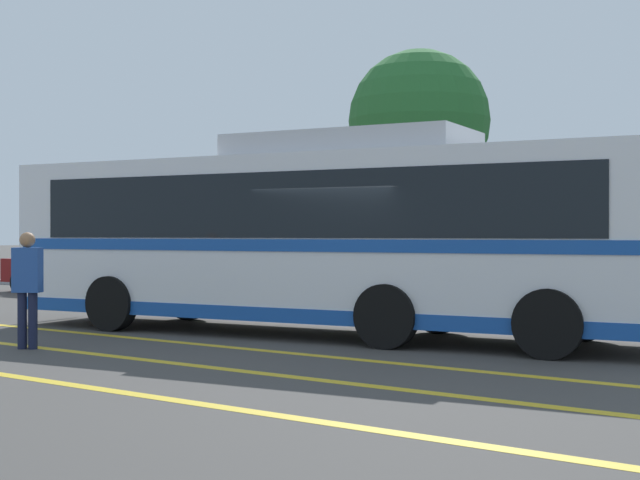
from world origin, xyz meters
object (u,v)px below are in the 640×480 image
Objects in this scene: parked_car_2 at (456,279)px; pedestrian_1 at (27,282)px; parked_car_1 at (245,273)px; parked_car_0 at (72,268)px; transit_bus at (321,234)px; tree_1 at (419,121)px.

parked_car_2 is 2.41× the size of pedestrian_1.
parked_car_2 is at bearing -88.50° from parked_car_1.
transit_bus is at bearing 70.17° from parked_car_0.
transit_bus is at bearing 178.54° from parked_car_2.
parked_car_1 is 9.83m from pedestrian_1.
parked_car_1 is 2.45× the size of pedestrian_1.
parked_car_0 is at bearing -71.14° from pedestrian_1.
tree_1 reaches higher than parked_car_2.
pedestrian_1 is at bearing 49.21° from parked_car_0.
pedestrian_1 is 16.10m from tree_1.
parked_car_0 is 12.62m from parked_car_2.
parked_car_1 is 1.02× the size of parked_car_2.
transit_bus is 4.94m from pedestrian_1.
parked_car_1 is 0.59× the size of tree_1.
transit_bus is 13.47m from parked_car_0.
parked_car_0 is at bearing -141.94° from tree_1.
pedestrian_1 is (-2.60, -4.13, -0.74)m from transit_bus.
transit_bus is 5.15m from parked_car_2.
parked_car_0 is (-12.52, 4.86, -1.03)m from transit_bus.
parked_car_0 is 2.51× the size of pedestrian_1.
parked_car_0 is 13.40m from pedestrian_1.
tree_1 is (-4.27, 11.32, 3.45)m from transit_bus.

